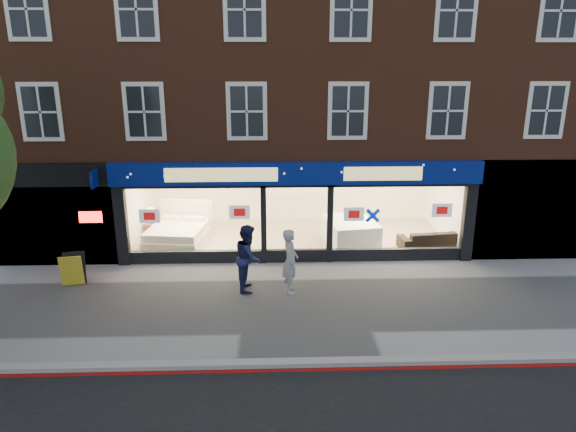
{
  "coord_description": "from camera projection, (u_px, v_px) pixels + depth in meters",
  "views": [
    {
      "loc": [
        -0.81,
        -12.43,
        6.16
      ],
      "look_at": [
        -0.3,
        2.5,
        1.71
      ],
      "focal_mm": 32.0,
      "sensor_mm": 36.0,
      "label": 1
    }
  ],
  "objects": [
    {
      "name": "bedside_table",
      "position": [
        152.0,
        231.0,
        18.46
      ],
      "size": [
        0.54,
        0.54,
        0.55
      ],
      "primitive_type": "cube",
      "rotation": [
        0.0,
        0.0,
        -0.22
      ],
      "color": "brown",
      "rests_on": "showroom_floor"
    },
    {
      "name": "kerb_line",
      "position": [
        311.0,
        370.0,
        10.72
      ],
      "size": [
        60.0,
        0.1,
        0.01
      ],
      "primitive_type": "cube",
      "color": "#8C0A07",
      "rests_on": "ground"
    },
    {
      "name": "ground",
      "position": [
        302.0,
        304.0,
        13.69
      ],
      "size": [
        120.0,
        120.0,
        0.0
      ],
      "primitive_type": "plane",
      "color": "gray",
      "rests_on": "ground"
    },
    {
      "name": "showroom_floor",
      "position": [
        294.0,
        238.0,
        18.71
      ],
      "size": [
        11.0,
        4.5,
        0.1
      ],
      "primitive_type": "cube",
      "color": "tan",
      "rests_on": "ground"
    },
    {
      "name": "pedestrian_grey",
      "position": [
        290.0,
        261.0,
        14.15
      ],
      "size": [
        0.44,
        0.67,
        1.84
      ],
      "primitive_type": "imported",
      "rotation": [
        0.0,
        0.0,
        1.57
      ],
      "color": "#9A9DA1",
      "rests_on": "ground"
    },
    {
      "name": "a_board",
      "position": [
        73.0,
        269.0,
        14.73
      ],
      "size": [
        0.69,
        0.51,
        0.96
      ],
      "primitive_type": "cube",
      "rotation": [
        0.0,
        0.0,
        0.19
      ],
      "color": "gold",
      "rests_on": "ground"
    },
    {
      "name": "building",
      "position": [
        292.0,
        49.0,
        18.43
      ],
      "size": [
        19.0,
        8.26,
        10.3
      ],
      "color": "brown",
      "rests_on": "ground"
    },
    {
      "name": "mattress_stack",
      "position": [
        350.0,
        231.0,
        18.01
      ],
      "size": [
        1.91,
        2.26,
        0.79
      ],
      "rotation": [
        0.0,
        0.0,
        0.17
      ],
      "color": "white",
      "rests_on": "showroom_floor"
    },
    {
      "name": "kerb_stone",
      "position": [
        311.0,
        362.0,
        10.9
      ],
      "size": [
        60.0,
        0.25,
        0.12
      ],
      "primitive_type": "cube",
      "color": "gray",
      "rests_on": "ground"
    },
    {
      "name": "pedestrian_blue",
      "position": [
        248.0,
        258.0,
        14.33
      ],
      "size": [
        0.73,
        0.93,
        1.91
      ],
      "primitive_type": "imported",
      "rotation": [
        0.0,
        0.0,
        1.58
      ],
      "color": "#181B44",
      "rests_on": "ground"
    },
    {
      "name": "display_bed",
      "position": [
        179.0,
        233.0,
        17.91
      ],
      "size": [
        2.2,
        2.55,
        1.31
      ],
      "rotation": [
        0.0,
        0.0,
        -0.13
      ],
      "color": "white",
      "rests_on": "showroom_floor"
    },
    {
      "name": "sofa",
      "position": [
        430.0,
        239.0,
        17.48
      ],
      "size": [
        2.2,
        1.07,
        0.62
      ],
      "primitive_type": "imported",
      "rotation": [
        0.0,
        0.0,
        3.26
      ],
      "color": "black",
      "rests_on": "showroom_floor"
    }
  ]
}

